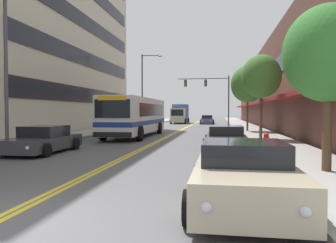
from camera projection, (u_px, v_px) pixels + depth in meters
name	position (u px, v px, depth m)	size (l,w,h in m)	color
ground_plane	(188.00, 126.00, 42.30)	(240.00, 240.00, 0.00)	#565659
sidewalk_left	(135.00, 125.00, 43.39)	(3.12, 106.00, 0.17)	#9E9B96
sidewalk_right	(244.00, 126.00, 41.21)	(3.12, 106.00, 0.17)	#9E9B96
centre_line	(188.00, 126.00, 42.30)	(0.34, 106.00, 0.01)	yellow
office_tower_left	(30.00, 8.00, 32.80)	(12.08, 27.42, 24.63)	beige
storefront_row_right	(293.00, 89.00, 40.18)	(9.10, 68.00, 9.40)	brown
city_bus	(136.00, 115.00, 25.57)	(2.83, 11.62, 2.94)	silver
car_dark_grey_parked_left_mid	(43.00, 140.00, 15.42)	(2.18, 4.70, 1.26)	#38383D
car_champagne_parked_right_foreground	(244.00, 176.00, 6.65)	(2.19, 4.22, 1.33)	beige
car_charcoal_parked_right_mid	(226.00, 139.00, 16.28)	(2.15, 4.43, 1.22)	#232328
car_slate_blue_moving_lead	(207.00, 120.00, 50.84)	(2.11, 4.74, 1.36)	#475675
box_truck	(180.00, 114.00, 53.57)	(2.55, 6.83, 3.09)	beige
traffic_signal_mast	(211.00, 90.00, 44.36)	(6.96, 0.38, 6.76)	#47474C
street_lamp_left_near	(11.00, 57.00, 14.25)	(1.90, 0.28, 7.28)	#47474C
street_lamp_left_far	(145.00, 84.00, 39.58)	(2.60, 0.28, 8.83)	#47474C
street_tree_right_near	(328.00, 54.00, 9.65)	(2.61, 2.61, 4.93)	brown
street_tree_right_mid	(261.00, 77.00, 21.50)	(2.59, 2.59, 5.50)	brown
street_tree_right_far	(248.00, 84.00, 29.94)	(3.08, 3.08, 5.97)	brown
fire_hydrant	(266.00, 143.00, 14.15)	(0.33, 0.25, 0.85)	red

